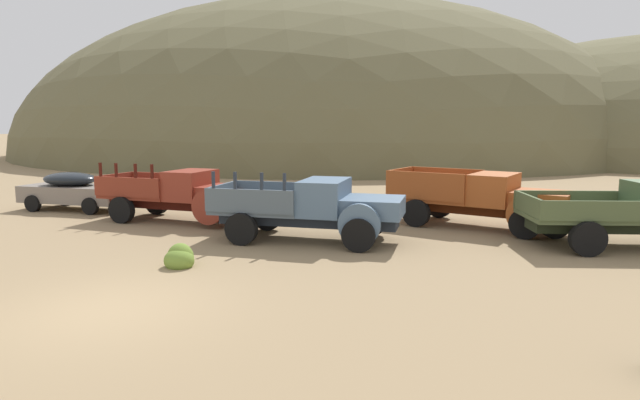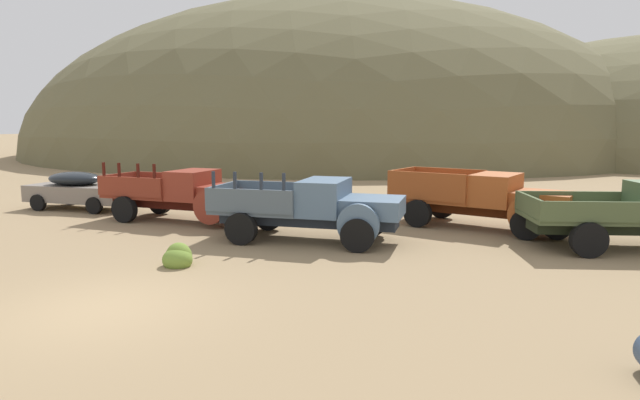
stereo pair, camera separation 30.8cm
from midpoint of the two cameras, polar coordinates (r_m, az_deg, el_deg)
ground_plane at (r=11.32m, az=-22.63°, el=-10.82°), size 300.00×300.00×0.00m
hill_far_left at (r=66.08m, az=0.17°, el=5.08°), size 71.31×64.35×35.20m
car_primer_gray at (r=24.33m, az=-24.68°, el=0.93°), size 4.72×2.06×1.57m
truck_rust_red at (r=20.01m, az=-14.31°, el=0.58°), size 5.92×2.46×2.16m
truck_chalk_blue at (r=16.22m, az=-0.41°, el=-0.92°), size 5.84×2.71×2.16m
truck_oxide_orange at (r=19.03m, az=17.13°, el=0.11°), size 6.26×3.78×1.91m
bush_near_barrel at (r=13.99m, az=-15.32°, el=-6.13°), size 0.77×0.77×0.74m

